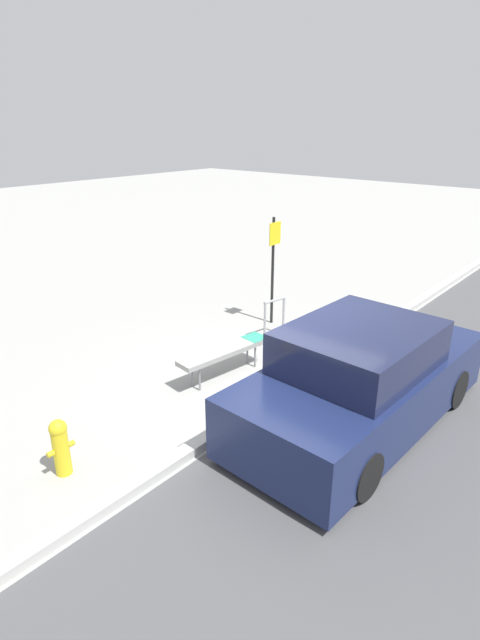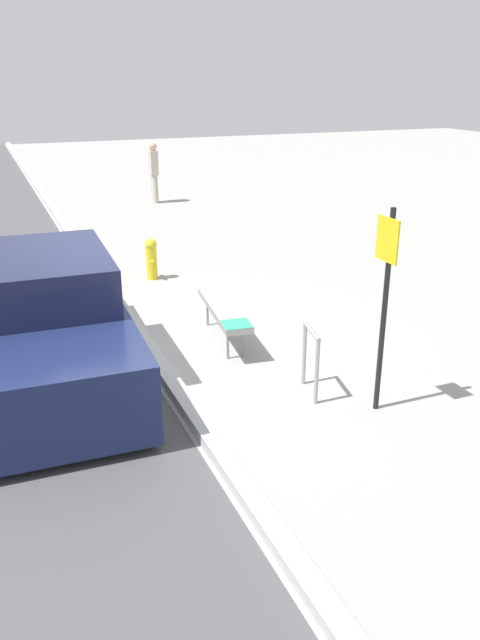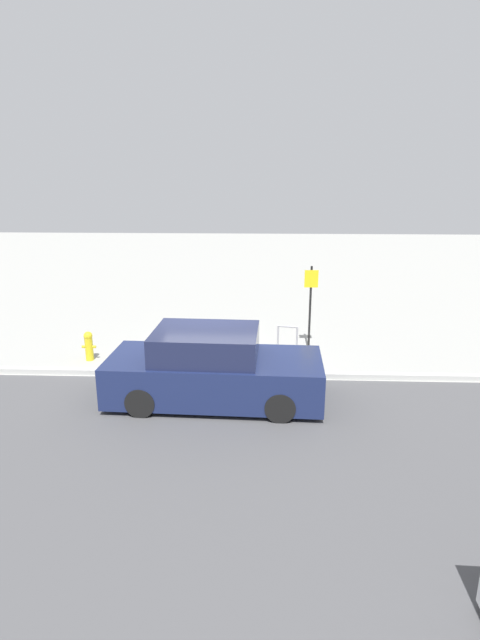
% 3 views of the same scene
% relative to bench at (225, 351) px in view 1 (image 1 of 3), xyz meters
% --- Properties ---
extents(ground_plane, '(60.00, 60.00, 0.00)m').
position_rel_bench_xyz_m(ground_plane, '(-0.00, -1.12, -0.47)').
color(ground_plane, '#9E9E99').
extents(curb, '(60.00, 0.20, 0.13)m').
position_rel_bench_xyz_m(curb, '(-0.00, -1.12, -0.40)').
color(curb, '#B7B7B2').
rests_on(curb, ground_plane).
extents(bench, '(1.82, 0.60, 0.53)m').
position_rel_bench_xyz_m(bench, '(0.00, 0.00, 0.00)').
color(bench, gray).
rests_on(bench, ground_plane).
extents(bike_rack, '(0.55, 0.16, 0.83)m').
position_rel_bench_xyz_m(bike_rack, '(1.88, 0.36, 0.04)').
color(bike_rack, '#99999E').
rests_on(bike_rack, ground_plane).
extents(sign_post, '(0.36, 0.08, 2.30)m').
position_rel_bench_xyz_m(sign_post, '(2.49, 0.87, 0.92)').
color(sign_post, black).
rests_on(sign_post, ground_plane).
extents(fire_hydrant, '(0.36, 0.22, 0.77)m').
position_rel_bench_xyz_m(fire_hydrant, '(-3.22, -0.19, -0.06)').
color(fire_hydrant, gold).
rests_on(fire_hydrant, ground_plane).
extents(parked_car_near, '(4.48, 2.01, 1.55)m').
position_rel_bench_xyz_m(parked_car_near, '(0.18, -2.43, 0.23)').
color(parked_car_near, black).
rests_on(parked_car_near, ground_plane).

